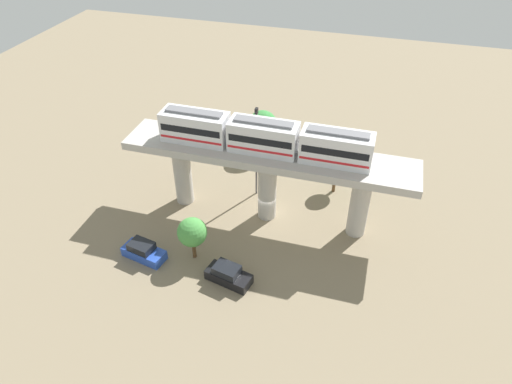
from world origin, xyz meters
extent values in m
plane|color=#84755B|center=(0.00, 0.00, 0.00)|extent=(120.00, 120.00, 0.00)
cylinder|color=#B7B2AA|center=(0.00, -9.38, 3.66)|extent=(1.90, 1.90, 7.32)
cylinder|color=#B7B2AA|center=(0.00, 0.00, 3.66)|extent=(1.90, 1.90, 7.32)
cylinder|color=#B7B2AA|center=(0.00, 9.38, 3.66)|extent=(1.90, 1.90, 7.32)
cube|color=#B7B2AA|center=(0.00, 0.00, 7.72)|extent=(5.20, 28.85, 0.80)
cube|color=silver|center=(0.00, -6.48, 9.62)|extent=(2.60, 6.60, 3.00)
cube|color=black|center=(0.00, -6.48, 9.87)|extent=(2.64, 6.07, 0.70)
cube|color=red|center=(0.00, -6.48, 8.87)|extent=(2.64, 6.34, 0.24)
cube|color=slate|center=(0.00, -6.48, 11.24)|extent=(1.10, 5.61, 0.24)
cube|color=silver|center=(0.00, 0.47, 9.62)|extent=(2.60, 6.60, 3.00)
cube|color=black|center=(0.00, 0.47, 9.87)|extent=(2.64, 6.07, 0.70)
cube|color=red|center=(0.00, 0.47, 8.87)|extent=(2.64, 6.34, 0.24)
cube|color=slate|center=(0.00, 0.47, 11.24)|extent=(1.10, 5.61, 0.24)
cube|color=silver|center=(0.00, 7.42, 9.62)|extent=(2.60, 6.60, 3.00)
cube|color=black|center=(0.00, 7.42, 9.87)|extent=(2.64, 6.07, 0.70)
cube|color=red|center=(0.00, 7.42, 8.87)|extent=(2.64, 6.34, 0.24)
cube|color=slate|center=(0.00, 7.42, 11.24)|extent=(1.10, 5.61, 0.24)
cube|color=#284CB7|center=(-9.30, 9.67, 0.50)|extent=(2.59, 4.47, 1.00)
cube|color=black|center=(-9.30, 9.82, 1.38)|extent=(2.06, 2.58, 0.76)
cube|color=black|center=(-9.87, 0.91, 0.50)|extent=(2.67, 4.49, 1.00)
cube|color=black|center=(-9.87, 1.06, 1.38)|extent=(2.10, 2.60, 0.76)
cylinder|color=brown|center=(-7.90, 5.06, 1.21)|extent=(0.36, 0.36, 2.42)
sphere|color=#479342|center=(-7.90, 5.06, 3.19)|extent=(2.80, 2.80, 2.80)
cylinder|color=brown|center=(11.93, 3.83, 1.43)|extent=(0.36, 0.36, 2.86)
sphere|color=#38843D|center=(11.93, 3.83, 3.89)|extent=(3.73, 3.73, 3.73)
cylinder|color=brown|center=(6.22, -6.20, 1.17)|extent=(0.36, 0.36, 2.35)
sphere|color=#2D7233|center=(6.22, -6.20, 3.01)|extent=(2.42, 2.42, 2.42)
cylinder|color=#4C4C51|center=(3.40, 2.14, 5.06)|extent=(0.20, 0.20, 10.12)
cube|color=black|center=(3.40, 2.14, 10.42)|extent=(0.44, 0.28, 0.60)
camera|label=1|loc=(-36.57, -9.44, 32.19)|focal=32.45mm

